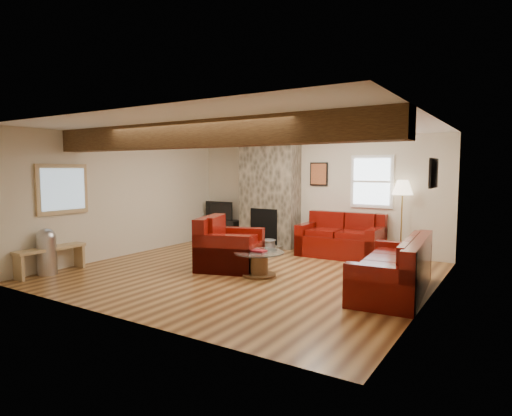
% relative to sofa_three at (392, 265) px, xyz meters
% --- Properties ---
extents(room, '(8.00, 8.00, 8.00)m').
position_rel_sofa_three_xyz_m(room, '(-2.48, -0.13, 0.84)').
color(room, '#5C3418').
rests_on(room, ground).
extents(floor, '(6.00, 6.00, 0.00)m').
position_rel_sofa_three_xyz_m(floor, '(-2.48, -0.13, -0.41)').
color(floor, '#5C3418').
rests_on(floor, ground).
extents(oak_beam, '(6.00, 0.36, 0.38)m').
position_rel_sofa_three_xyz_m(oak_beam, '(-2.48, -1.38, 1.90)').
color(oak_beam, '#311B0E').
rests_on(oak_beam, room).
extents(chimney_breast, '(1.40, 0.67, 2.50)m').
position_rel_sofa_three_xyz_m(chimney_breast, '(-3.48, 2.36, 0.81)').
color(chimney_breast, '#3D382F').
rests_on(chimney_breast, floor).
extents(back_window, '(0.90, 0.08, 1.10)m').
position_rel_sofa_three_xyz_m(back_window, '(-1.13, 2.58, 1.14)').
color(back_window, white).
rests_on(back_window, room).
extents(hatch_window, '(0.08, 1.00, 0.90)m').
position_rel_sofa_three_xyz_m(hatch_window, '(-5.44, -1.63, 1.04)').
color(hatch_window, tan).
rests_on(hatch_window, room).
extents(ceiling_dome, '(0.40, 0.40, 0.18)m').
position_rel_sofa_three_xyz_m(ceiling_dome, '(-1.58, 0.77, 2.03)').
color(ceiling_dome, '#F3E5CE').
rests_on(ceiling_dome, room).
extents(artwork_back, '(0.42, 0.06, 0.52)m').
position_rel_sofa_three_xyz_m(artwork_back, '(-2.33, 2.58, 1.29)').
color(artwork_back, black).
rests_on(artwork_back, room).
extents(artwork_right, '(0.06, 0.55, 0.42)m').
position_rel_sofa_three_xyz_m(artwork_right, '(0.48, 0.17, 1.34)').
color(artwork_right, black).
rests_on(artwork_right, room).
extents(sofa_three, '(1.06, 2.18, 0.82)m').
position_rel_sofa_three_xyz_m(sofa_three, '(0.00, 0.00, 0.00)').
color(sofa_three, '#450A04').
rests_on(sofa_three, floor).
extents(loveseat, '(1.69, 1.00, 0.89)m').
position_rel_sofa_three_xyz_m(loveseat, '(-1.61, 2.10, 0.04)').
color(loveseat, '#450A04').
rests_on(loveseat, floor).
extents(armchair_red, '(1.32, 1.42, 0.94)m').
position_rel_sofa_three_xyz_m(armchair_red, '(-2.92, 0.01, 0.06)').
color(armchair_red, '#450A04').
rests_on(armchair_red, floor).
extents(coffee_table, '(0.85, 0.85, 0.45)m').
position_rel_sofa_three_xyz_m(coffee_table, '(-2.16, -0.22, -0.20)').
color(coffee_table, '#482C17').
rests_on(coffee_table, floor).
extents(tv_cabinet, '(1.05, 0.42, 0.53)m').
position_rel_sofa_three_xyz_m(tv_cabinet, '(-4.93, 2.40, -0.14)').
color(tv_cabinet, black).
rests_on(tv_cabinet, floor).
extents(television, '(0.81, 0.11, 0.47)m').
position_rel_sofa_three_xyz_m(television, '(-4.93, 2.40, 0.35)').
color(television, black).
rests_on(television, tv_cabinet).
extents(floor_lamp, '(0.41, 0.41, 1.59)m').
position_rel_sofa_three_xyz_m(floor_lamp, '(-0.46, 2.42, 0.95)').
color(floor_lamp, tan).
rests_on(floor_lamp, floor).
extents(pine_bench, '(0.28, 1.22, 0.46)m').
position_rel_sofa_three_xyz_m(pine_bench, '(-5.31, -2.00, -0.18)').
color(pine_bench, tan).
rests_on(pine_bench, floor).
extents(pedal_bin, '(0.40, 0.40, 0.80)m').
position_rel_sofa_three_xyz_m(pedal_bin, '(-5.30, -2.07, -0.01)').
color(pedal_bin, '#B2B2B7').
rests_on(pedal_bin, floor).
extents(coal_bucket, '(0.33, 0.33, 0.31)m').
position_rel_sofa_three_xyz_m(coal_bucket, '(-3.00, 1.52, -0.25)').
color(coal_bucket, gray).
rests_on(coal_bucket, floor).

